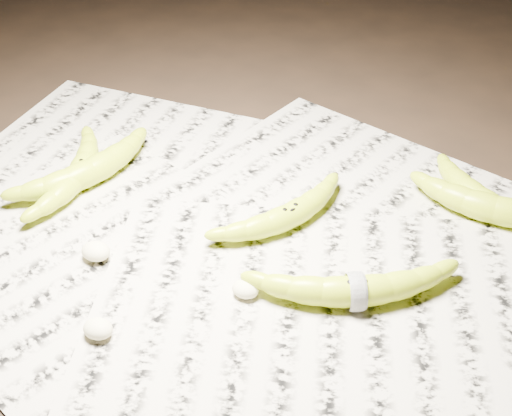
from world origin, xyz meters
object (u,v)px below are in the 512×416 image
at_px(banana_center, 289,214).
at_px(banana_upper_b, 479,195).
at_px(banana_left_a, 79,171).
at_px(banana_upper_a, 495,207).
at_px(banana_left_b, 90,169).
at_px(banana_taped, 356,289).

xyz_separation_m(banana_center, banana_upper_b, (0.22, 0.14, 0.00)).
xyz_separation_m(banana_left_a, banana_upper_a, (0.55, 0.14, 0.00)).
xyz_separation_m(banana_left_b, banana_taped, (0.41, -0.09, -0.00)).
bearing_deg(banana_upper_b, banana_taped, -78.80).
height_order(banana_left_a, banana_upper_b, same).
relative_size(banana_center, banana_upper_b, 1.10).
bearing_deg(banana_taped, banana_upper_a, 32.60).
relative_size(banana_left_a, banana_left_b, 0.98).
bearing_deg(banana_left_a, banana_upper_b, -85.38).
distance_m(banana_center, banana_upper_b, 0.26).
relative_size(banana_upper_a, banana_upper_b, 1.19).
height_order(banana_left_a, banana_upper_a, banana_upper_a).
distance_m(banana_left_a, banana_center, 0.31).
xyz_separation_m(banana_left_a, banana_left_b, (0.02, 0.01, 0.00)).
xyz_separation_m(banana_taped, banana_upper_a, (0.12, 0.22, 0.00)).
bearing_deg(banana_upper_a, banana_upper_b, 140.04).
bearing_deg(banana_upper_b, banana_left_a, -129.03).
xyz_separation_m(banana_left_a, banana_center, (0.31, 0.02, -0.00)).
distance_m(banana_left_a, banana_taped, 0.43).
bearing_deg(banana_center, banana_upper_a, -34.55).
distance_m(banana_left_b, banana_taped, 0.42).
bearing_deg(banana_left_b, banana_upper_a, -53.76).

